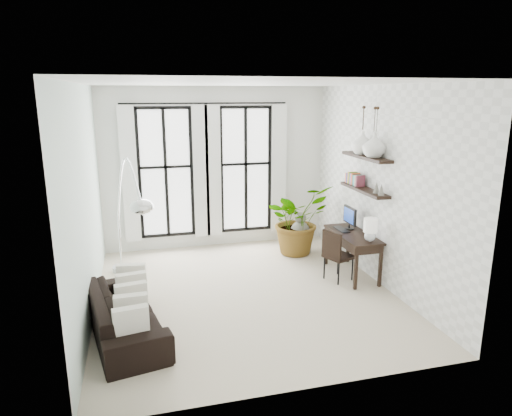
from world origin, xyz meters
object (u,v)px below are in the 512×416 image
object	(u,v)px
sofa	(125,314)
desk_chair	(336,253)
desk	(354,237)
buddha	(300,235)
arc_lamp	(126,188)
plant	(297,219)

from	to	relation	value
sofa	desk_chair	world-z (taller)	desk_chair
desk_chair	sofa	bearing A→B (deg)	174.10
sofa	desk	distance (m)	3.91
desk	buddha	distance (m)	1.52
arc_lamp	buddha	distance (m)	3.72
plant	desk_chair	size ratio (longest dim) A/B	1.56
desk	desk_chair	xyz separation A→B (m)	(-0.37, -0.10, -0.21)
sofa	arc_lamp	distance (m)	1.84
sofa	arc_lamp	size ratio (longest dim) A/B	0.78
plant	arc_lamp	bearing A→B (deg)	-157.79
desk	arc_lamp	size ratio (longest dim) A/B	0.50
arc_lamp	buddha	bearing A→B (deg)	22.12
desk_chair	buddha	world-z (taller)	desk_chair
plant	desk	distance (m)	1.48
arc_lamp	buddha	xyz separation A→B (m)	(3.20, 1.30, -1.37)
plant	buddha	size ratio (longest dim) A/B	1.68
plant	desk	world-z (taller)	plant
plant	desk_chair	distance (m)	1.50
arc_lamp	sofa	bearing A→B (deg)	-94.98
plant	desk_chair	world-z (taller)	plant
plant	desk	size ratio (longest dim) A/B	1.07
sofa	arc_lamp	bearing A→B (deg)	-16.04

